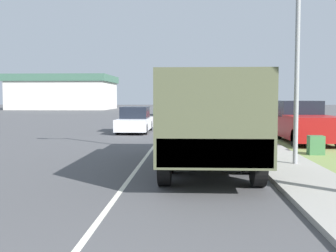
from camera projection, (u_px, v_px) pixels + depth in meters
name	position (u px, v px, depth m)	size (l,w,h in m)	color
ground_plane	(174.00, 119.00, 41.95)	(180.00, 180.00, 0.00)	#4C4C4F
lane_centre_stripe	(174.00, 119.00, 41.95)	(0.12, 120.00, 0.00)	silver
sidewalk_right	(219.00, 119.00, 41.72)	(1.80, 120.00, 0.12)	#9E9B93
grass_strip_right	(264.00, 119.00, 41.50)	(7.00, 120.00, 0.02)	olive
military_truck	(207.00, 116.00, 12.42)	(2.52, 8.00, 2.72)	#545B3D
car_nearest_ahead	(135.00, 121.00, 25.78)	(1.81, 4.83, 1.57)	silver
car_second_ahead	(189.00, 112.00, 41.91)	(1.82, 4.83, 1.53)	maroon
car_third_ahead	(162.00, 110.00, 52.21)	(1.73, 4.84, 1.44)	#336B3D
car_fourth_ahead	(169.00, 107.00, 63.72)	(1.71, 4.52, 1.57)	silver
pickup_truck	(305.00, 123.00, 19.73)	(2.08, 5.13, 1.94)	maroon
utility_box	(316.00, 145.00, 15.45)	(0.55, 0.45, 0.70)	#3D7042
building_distant	(64.00, 92.00, 79.11)	(18.17, 14.52, 6.29)	beige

